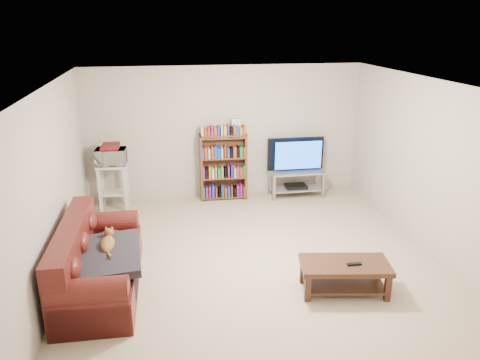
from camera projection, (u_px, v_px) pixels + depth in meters
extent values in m
plane|color=beige|center=(252.00, 256.00, 6.56)|extent=(5.00, 5.00, 0.00)
plane|color=white|center=(254.00, 83.00, 5.78)|extent=(5.00, 5.00, 0.00)
plane|color=beige|center=(226.00, 132.00, 8.50)|extent=(5.00, 0.00, 5.00)
plane|color=beige|center=(313.00, 269.00, 3.84)|extent=(5.00, 0.00, 5.00)
plane|color=beige|center=(54.00, 186.00, 5.77)|extent=(0.00, 5.00, 5.00)
plane|color=beige|center=(427.00, 165.00, 6.58)|extent=(0.00, 5.00, 5.00)
cube|color=#521815|center=(102.00, 275.00, 5.71)|extent=(0.91, 2.03, 0.38)
cube|color=#521815|center=(73.00, 258.00, 5.59)|extent=(0.30, 2.01, 0.84)
cube|color=#521815|center=(90.00, 313.00, 4.86)|extent=(0.83, 0.26, 0.50)
cube|color=#521815|center=(109.00, 239.00, 6.52)|extent=(0.83, 0.26, 0.50)
cube|color=#28252F|center=(106.00, 256.00, 5.49)|extent=(0.84, 1.05, 0.18)
cube|color=#3D2215|center=(345.00, 265.00, 5.60)|extent=(1.13, 0.70, 0.06)
cube|color=#3D2215|center=(344.00, 284.00, 5.69)|extent=(1.02, 0.63, 0.03)
cube|color=#3D2215|center=(308.00, 289.00, 5.47)|extent=(0.08, 0.08, 0.33)
cube|color=#3D2215|center=(388.00, 288.00, 5.47)|extent=(0.08, 0.08, 0.33)
cube|color=#3D2215|center=(303.00, 271.00, 5.86)|extent=(0.08, 0.08, 0.33)
cube|color=#3D2215|center=(378.00, 270.00, 5.86)|extent=(0.08, 0.08, 0.33)
cube|color=black|center=(354.00, 264.00, 5.54)|extent=(0.17, 0.05, 0.02)
cube|color=#999EA3|center=(296.00, 172.00, 8.66)|extent=(0.99, 0.45, 0.03)
cube|color=#999EA3|center=(296.00, 188.00, 8.76)|extent=(0.94, 0.43, 0.02)
cube|color=gray|center=(274.00, 188.00, 8.48)|extent=(0.05, 0.05, 0.49)
cube|color=gray|center=(323.00, 185.00, 8.62)|extent=(0.05, 0.05, 0.49)
cube|color=gray|center=(269.00, 181.00, 8.84)|extent=(0.05, 0.05, 0.49)
cube|color=gray|center=(316.00, 179.00, 8.98)|extent=(0.05, 0.05, 0.49)
imported|color=black|center=(297.00, 155.00, 8.55)|extent=(1.06, 0.15, 0.61)
cube|color=black|center=(296.00, 186.00, 8.75)|extent=(0.40, 0.28, 0.06)
cube|color=brown|center=(201.00, 168.00, 8.44)|extent=(0.05, 0.26, 1.22)
cube|color=brown|center=(245.00, 166.00, 8.55)|extent=(0.05, 0.26, 1.22)
cube|color=brown|center=(223.00, 135.00, 8.30)|extent=(0.85, 0.29, 0.03)
cube|color=maroon|center=(212.00, 132.00, 8.26)|extent=(0.25, 0.20, 0.07)
cube|color=silver|center=(112.00, 166.00, 7.95)|extent=(0.53, 0.40, 0.04)
cube|color=silver|center=(114.00, 193.00, 8.11)|extent=(0.48, 0.36, 0.03)
cube|color=silver|center=(100.00, 191.00, 7.93)|extent=(0.05, 0.05, 0.77)
cube|color=silver|center=(125.00, 190.00, 7.97)|extent=(0.05, 0.05, 0.77)
cube|color=silver|center=(103.00, 186.00, 8.20)|extent=(0.05, 0.05, 0.77)
cube|color=silver|center=(127.00, 185.00, 8.24)|extent=(0.05, 0.05, 0.77)
imported|color=silver|center=(111.00, 157.00, 7.90)|extent=(0.52, 0.37, 0.28)
cube|color=maroon|center=(110.00, 147.00, 7.85)|extent=(0.31, 0.28, 0.05)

